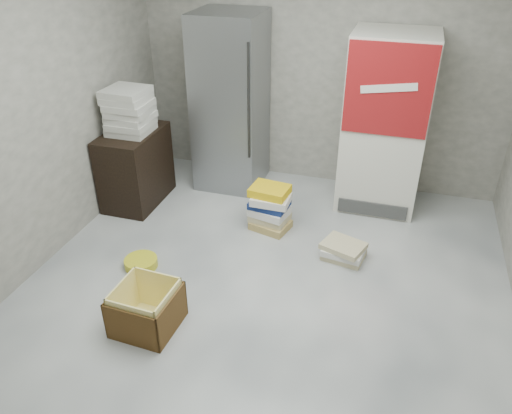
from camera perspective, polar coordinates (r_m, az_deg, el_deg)
The scene contains 10 objects.
ground at distance 4.02m, azimuth -0.52°, elevation -12.38°, with size 5.00×5.00×0.00m, color silver.
room_shell at distance 3.08m, azimuth -0.68°, elevation 12.81°, with size 4.04×5.04×2.82m.
steel_fridge at distance 5.54m, azimuth -2.91°, elevation 11.77°, with size 0.70×0.72×1.90m.
coke_cooler at distance 5.26m, azimuth 14.52°, elevation 9.22°, with size 0.80×0.73×1.80m.
wood_shelf at distance 5.47m, azimuth -13.59°, elevation 4.44°, with size 0.50×0.80×0.80m, color black.
supply_box_stack at distance 5.23m, azimuth -14.30°, elevation 10.59°, with size 0.44×0.43×0.45m.
phonebook_stack_main at distance 4.93m, azimuth 1.61°, elevation -0.08°, with size 0.44×0.39×0.45m.
phonebook_stack_side at distance 4.63m, azimuth 9.98°, elevation -4.92°, with size 0.43×0.38×0.16m.
cardboard_box at distance 3.93m, azimuth -12.38°, elevation -11.49°, with size 0.47×0.47×0.37m.
bucket_lid at distance 4.60m, azimuth -13.00°, elevation -6.22°, with size 0.29×0.29×0.08m, color gold.
Camera 1 is at (0.89, -2.80, 2.75)m, focal length 35.00 mm.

